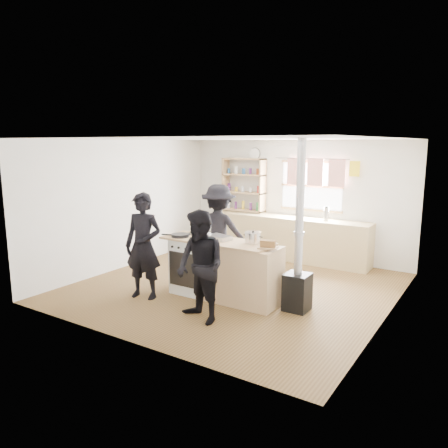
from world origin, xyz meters
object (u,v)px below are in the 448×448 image
at_px(thermos, 326,214).
at_px(skillet_greens, 180,235).
at_px(person_near_right, 201,267).
at_px(stockpot_stove, 204,232).
at_px(flue_heater, 298,268).
at_px(cooking_island, 224,270).
at_px(person_far, 219,232).
at_px(person_near_left, 143,246).
at_px(bread_board, 268,245).
at_px(stockpot_counter, 253,238).
at_px(roast_tray, 219,237).

xyz_separation_m(thermos, skillet_greens, (-1.41, -2.90, -0.08)).
bearing_deg(person_near_right, skillet_greens, 158.88).
relative_size(stockpot_stove, flue_heater, 0.09).
xyz_separation_m(thermos, stockpot_stove, (-1.08, -2.70, -0.02)).
xyz_separation_m(cooking_island, person_far, (-0.69, 0.87, 0.39)).
bearing_deg(person_near_left, flue_heater, 6.04).
relative_size(stockpot_stove, bread_board, 0.73).
distance_m(cooking_island, stockpot_counter, 0.71).
bearing_deg(cooking_island, person_near_left, -149.19).
relative_size(thermos, person_near_right, 0.18).
distance_m(cooking_island, person_near_right, 1.02).
distance_m(skillet_greens, person_far, 1.01).
relative_size(person_near_right, person_far, 0.91).
bearing_deg(bread_board, skillet_greens, -177.23).
height_order(skillet_greens, stockpot_counter, stockpot_counter).
xyz_separation_m(cooking_island, bread_board, (0.79, -0.06, 0.51)).
bearing_deg(stockpot_stove, skillet_greens, -148.00).
relative_size(roast_tray, stockpot_stove, 1.79).
height_order(skillet_greens, stockpot_stove, stockpot_stove).
xyz_separation_m(cooking_island, stockpot_stove, (-0.44, 0.07, 0.55)).
bearing_deg(cooking_island, skillet_greens, -170.26).
bearing_deg(stockpot_counter, flue_heater, 2.67).
distance_m(skillet_greens, person_near_left, 0.62).
bearing_deg(skillet_greens, flue_heater, 8.34).
bearing_deg(person_near_right, person_far, 134.73).
bearing_deg(person_near_right, roast_tray, 127.75).
xyz_separation_m(bread_board, person_near_left, (-1.88, -0.60, -0.14)).
distance_m(cooking_island, skillet_greens, 0.92).
bearing_deg(stockpot_counter, skillet_greens, -168.30).
distance_m(roast_tray, person_far, 0.99).
xyz_separation_m(skillet_greens, person_near_left, (-0.32, -0.52, -0.12)).
relative_size(skillet_greens, person_near_left, 0.21).
distance_m(flue_heater, person_near_right, 1.46).
distance_m(thermos, skillet_greens, 3.23).
bearing_deg(person_far, skillet_greens, 68.95).
bearing_deg(stockpot_counter, person_near_left, -153.31).
xyz_separation_m(stockpot_stove, stockpot_counter, (0.88, 0.04, 0.00)).
bearing_deg(flue_heater, roast_tray, -175.67).
xyz_separation_m(thermos, flue_heater, (0.53, -2.62, -0.39)).
bearing_deg(cooking_island, bread_board, -4.17).
xyz_separation_m(cooking_island, flue_heater, (1.17, 0.15, 0.18)).
relative_size(skillet_greens, roast_tray, 0.85).
distance_m(person_near_left, person_far, 1.58).
xyz_separation_m(stockpot_counter, person_near_left, (-1.53, -0.77, -0.18)).
height_order(stockpot_counter, person_near_left, person_near_left).
xyz_separation_m(cooking_island, person_near_left, (-1.10, -0.65, 0.38)).
height_order(cooking_island, roast_tray, roast_tray).
bearing_deg(person_near_left, stockpot_counter, 13.18).
height_order(thermos, flue_heater, flue_heater).
xyz_separation_m(roast_tray, person_near_left, (-0.96, -0.71, -0.13)).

